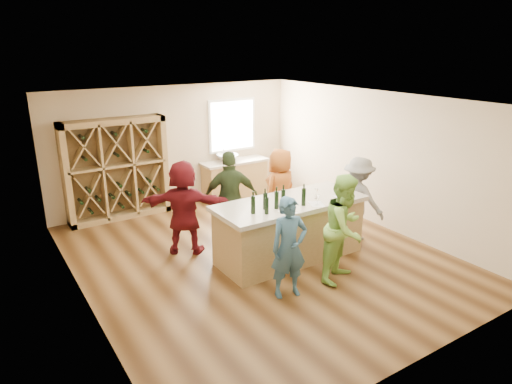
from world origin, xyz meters
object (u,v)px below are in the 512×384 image
person_near_left (289,248)px  wine_bottle_f (304,197)px  wine_bottle_d (277,200)px  person_far_right (280,190)px  wine_bottle_c (265,201)px  tasting_counter_base (290,232)px  person_far_mid (231,198)px  person_server (358,199)px  person_far_left (184,207)px  wine_bottle_b (267,206)px  wine_rack (117,170)px  wine_bottle_e (283,198)px  wine_bottle_a (253,205)px  person_near_right (345,228)px  sink (227,158)px

person_near_left → wine_bottle_f: person_near_left is taller
wine_bottle_d → person_far_right: bearing=52.0°
wine_bottle_c → wine_bottle_d: bearing=-24.4°
person_near_left → wine_bottle_f: bearing=53.5°
tasting_counter_base → person_near_left: person_near_left is taller
wine_bottle_c → person_far_mid: size_ratio=0.15×
person_far_right → wine_bottle_f: person_far_right is taller
person_server → person_far_left: 3.33m
wine_bottle_b → person_server: person_server is taller
wine_rack → person_server: size_ratio=1.33×
tasting_counter_base → wine_bottle_b: wine_bottle_b is taller
wine_rack → wine_bottle_e: 4.14m
wine_bottle_d → person_near_left: bearing=-113.3°
wine_rack → wine_bottle_c: wine_rack is taller
wine_bottle_b → person_far_right: (1.31, 1.44, -0.36)m
tasting_counter_base → person_far_right: size_ratio=1.52×
wine_bottle_a → wine_bottle_c: 0.28m
wine_bottle_c → person_far_mid: 1.30m
person_near_right → person_far_mid: 2.39m
wine_bottle_c → wine_bottle_d: 0.19m
sink → person_far_left: size_ratio=0.31×
person_near_left → person_far_right: bearing=69.9°
wine_bottle_a → wine_bottle_c: size_ratio=1.07×
wine_bottle_d → person_far_right: person_far_right is taller
wine_rack → person_far_right: (2.56, -2.49, -0.24)m
wine_rack → wine_bottle_b: bearing=-72.4°
wine_bottle_c → person_far_left: 1.62m
person_server → wine_bottle_f: bearing=83.7°
person_near_right → sink: bearing=61.5°
wine_rack → wine_bottle_f: 4.42m
sink → wine_bottle_e: 3.84m
wine_bottle_d → person_near_right: 1.20m
wine_bottle_a → tasting_counter_base: bearing=10.5°
wine_bottle_c → person_far_right: (1.21, 1.24, -0.36)m
tasting_counter_base → person_server: 1.64m
person_near_right → person_server: (1.33, 1.04, -0.06)m
wine_bottle_e → person_far_mid: bearing=102.2°
wine_bottle_b → person_server: bearing=6.2°
wine_bottle_a → person_near_left: person_near_left is taller
wine_bottle_f → person_far_mid: bearing=111.8°
sink → wine_bottle_f: (-0.70, -3.87, 0.22)m
wine_rack → wine_bottle_d: wine_rack is taller
person_far_right → wine_bottle_a: bearing=26.0°
wine_bottle_f → wine_bottle_a: bearing=171.6°
sink → wine_bottle_f: size_ratio=1.81×
person_far_right → wine_bottle_f: (-0.56, -1.44, 0.37)m
wine_bottle_c → person_near_right: bearing=-48.9°
person_far_left → tasting_counter_base: bearing=174.3°
wine_bottle_e → wine_bottle_c: bearing=174.1°
tasting_counter_base → person_far_left: bearing=140.0°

